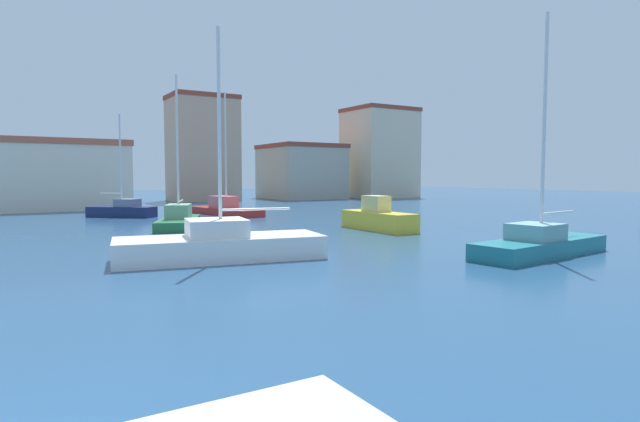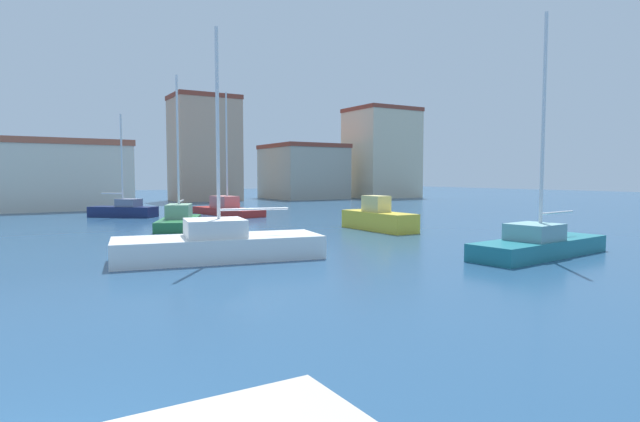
# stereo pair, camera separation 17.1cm
# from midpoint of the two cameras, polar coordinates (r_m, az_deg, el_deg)

# --- Properties ---
(water) EXTENTS (160.00, 160.00, 0.00)m
(water) POSITION_cam_midpoint_polar(r_m,az_deg,el_deg) (29.16, -0.88, -1.67)
(water) COLOR navy
(water) RESTS_ON ground
(sailboat_teal_center_channel) EXTENTS (6.43, 2.42, 8.49)m
(sailboat_teal_center_channel) POSITION_cam_midpoint_polar(r_m,az_deg,el_deg) (19.83, 23.35, -3.29)
(sailboat_teal_center_channel) COLOR #1E707A
(sailboat_teal_center_channel) RESTS_ON water
(sailboat_white_inner_mooring) EXTENTS (7.23, 3.65, 7.78)m
(sailboat_white_inner_mooring) POSITION_cam_midpoint_polar(r_m,az_deg,el_deg) (17.82, -10.92, -3.65)
(sailboat_white_inner_mooring) COLOR white
(sailboat_white_inner_mooring) RESTS_ON water
(motorboat_yellow_far_left) EXTENTS (1.52, 4.91, 1.80)m
(motorboat_yellow_far_left) POSITION_cam_midpoint_polar(r_m,az_deg,el_deg) (27.13, 6.64, -0.84)
(motorboat_yellow_far_left) COLOR gold
(motorboat_yellow_far_left) RESTS_ON water
(sailboat_green_behind_lamppost) EXTENTS (3.94, 6.05, 8.27)m
(sailboat_green_behind_lamppost) POSITION_cam_midpoint_polar(r_m,az_deg,el_deg) (29.14, -15.21, -0.84)
(sailboat_green_behind_lamppost) COLOR #28703D
(sailboat_green_behind_lamppost) RESTS_ON water
(sailboat_navy_mid_harbor) EXTENTS (4.39, 4.18, 7.06)m
(sailboat_navy_mid_harbor) POSITION_cam_midpoint_polar(r_m,az_deg,el_deg) (37.95, -20.82, 0.16)
(sailboat_navy_mid_harbor) COLOR #19234C
(sailboat_navy_mid_harbor) RESTS_ON water
(sailboat_red_outer_mooring) EXTENTS (3.13, 7.27, 8.82)m
(sailboat_red_outer_mooring) POSITION_cam_midpoint_polar(r_m,az_deg,el_deg) (37.96, -10.19, 0.30)
(sailboat_red_outer_mooring) COLOR #B22823
(sailboat_red_outer_mooring) RESTS_ON water
(harbor_office) EXTENTS (11.25, 9.09, 5.84)m
(harbor_office) POSITION_cam_midpoint_polar(r_m,az_deg,el_deg) (49.51, -27.08, 3.60)
(harbor_office) COLOR beige
(harbor_office) RESTS_ON ground
(warehouse_block) EXTENTS (7.24, 5.79, 11.88)m
(warehouse_block) POSITION_cam_midpoint_polar(r_m,az_deg,el_deg) (60.16, -12.61, 6.80)
(warehouse_block) COLOR tan
(warehouse_block) RESTS_ON ground
(waterfront_apartments) EXTENTS (8.53, 9.38, 6.72)m
(waterfront_apartments) POSITION_cam_midpoint_polar(r_m,az_deg,el_deg) (64.44, -1.82, 4.40)
(waterfront_apartments) COLOR #B2A893
(waterfront_apartments) RESTS_ON ground
(yacht_club) EXTENTS (8.22, 7.28, 11.63)m
(yacht_club) POSITION_cam_midpoint_polar(r_m,az_deg,el_deg) (68.25, 6.91, 6.40)
(yacht_club) COLOR beige
(yacht_club) RESTS_ON ground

